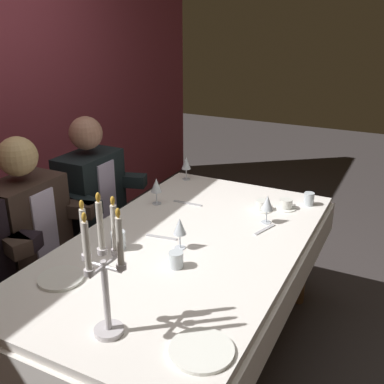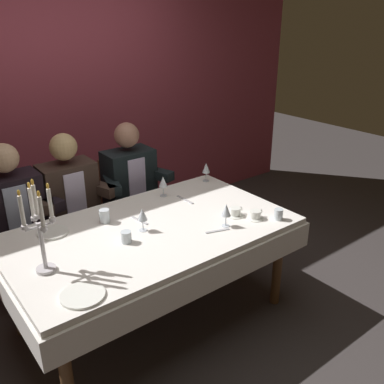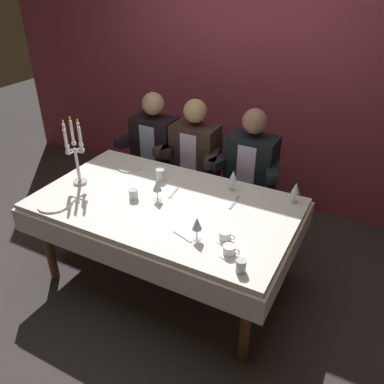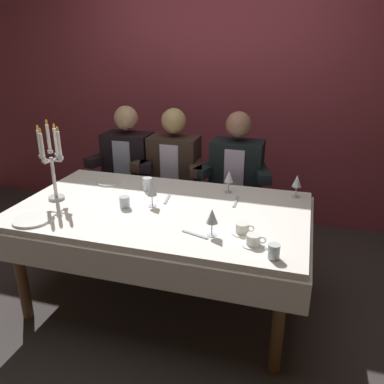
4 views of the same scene
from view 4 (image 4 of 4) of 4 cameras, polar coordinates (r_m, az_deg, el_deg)
name	(u,v)px [view 4 (image 4 of 4)]	position (r m, az deg, el deg)	size (l,w,h in m)	color
ground_plane	(164,300)	(2.97, -4.10, -15.41)	(12.00, 12.00, 0.00)	#373131
back_wall	(219,85)	(3.99, 3.96, 15.26)	(6.00, 0.12, 2.70)	#8C3442
dining_table	(162,223)	(2.64, -4.45, -4.57)	(1.94, 1.14, 0.74)	white
candelabra	(52,163)	(2.79, -19.72, 3.98)	(0.19, 0.19, 0.55)	silver
dinner_plate_0	(32,220)	(2.59, -22.28, -3.76)	(0.23, 0.23, 0.01)	white
dinner_plate_1	(109,182)	(3.09, -11.95, 1.47)	(0.20, 0.20, 0.01)	white
wine_glass_0	(229,177)	(2.81, 5.40, 2.20)	(0.07, 0.07, 0.16)	silver
wine_glass_1	(212,217)	(2.18, 2.94, -3.61)	(0.07, 0.07, 0.16)	silver
wine_glass_2	(152,190)	(2.57, -5.87, 0.30)	(0.07, 0.07, 0.16)	silver
wine_glass_3	(297,182)	(2.80, 15.03, 1.46)	(0.07, 0.07, 0.16)	silver
water_tumbler_0	(125,202)	(2.61, -9.78, -1.45)	(0.07, 0.07, 0.08)	silver
water_tumbler_1	(148,184)	(2.88, -6.48, 1.17)	(0.07, 0.07, 0.09)	silver
water_tumbler_2	(274,251)	(2.04, 11.83, -8.47)	(0.06, 0.06, 0.08)	silver
coffee_cup_0	(253,241)	(2.14, 8.92, -6.99)	(0.13, 0.12, 0.06)	white
coffee_cup_1	(242,229)	(2.26, 7.33, -5.34)	(0.13, 0.12, 0.06)	white
spoon_0	(195,235)	(2.23, 0.42, -6.21)	(0.17, 0.02, 0.01)	#B7B7BC
knife_1	(236,202)	(2.68, 6.40, -1.41)	(0.19, 0.02, 0.01)	#B7B7BC
spoon_2	(167,199)	(2.71, -3.63, -1.02)	(0.17, 0.02, 0.01)	#B7B7BC
seated_diner_0	(129,162)	(3.60, -9.16, 4.36)	(0.63, 0.48, 1.24)	brown
seated_diner_1	(175,166)	(3.44, -2.54, 3.80)	(0.63, 0.48, 1.24)	brown
seated_diner_2	(237,172)	(3.31, 6.54, 2.96)	(0.63, 0.48, 1.24)	brown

